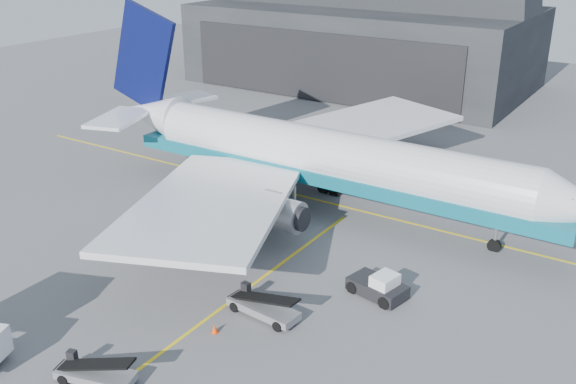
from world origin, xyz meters
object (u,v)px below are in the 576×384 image
Objects in this scene: belt_loader_a at (95,373)px; belt_loader_b at (263,307)px; airliner at (313,155)px; pushback_tug at (379,287)px.

belt_loader_b reaches higher than belt_loader_a.
airliner is at bearing 115.66° from belt_loader_b.
pushback_tug is (11.66, -10.74, -4.03)m from airliner.
belt_loader_b is at bearing -69.19° from airliner.
pushback_tug is at bearing 54.79° from belt_loader_b.
airliner reaches higher than pushback_tug.
airliner is at bearing 79.19° from belt_loader_a.
belt_loader_a is at bearing -84.87° from airliner.
pushback_tug is at bearing 44.99° from belt_loader_a.
belt_loader_b is (6.44, -16.94, -4.09)m from airliner.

